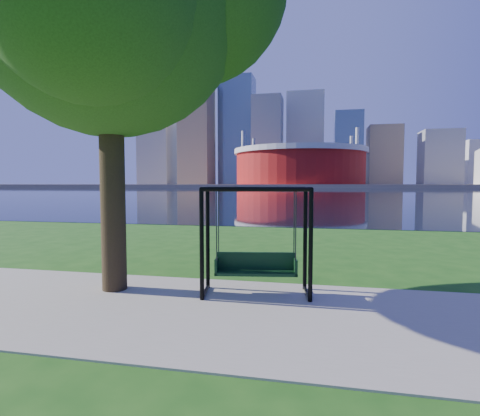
# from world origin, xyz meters

# --- Properties ---
(ground) EXTENTS (900.00, 900.00, 0.00)m
(ground) POSITION_xyz_m (0.00, 0.00, 0.00)
(ground) COLOR #1E5114
(ground) RESTS_ON ground
(path) EXTENTS (120.00, 4.00, 0.03)m
(path) POSITION_xyz_m (0.00, -0.50, 0.01)
(path) COLOR #9E937F
(path) RESTS_ON ground
(river) EXTENTS (900.00, 180.00, 0.02)m
(river) POSITION_xyz_m (0.00, 102.00, 0.01)
(river) COLOR black
(river) RESTS_ON ground
(far_bank) EXTENTS (900.00, 228.00, 2.00)m
(far_bank) POSITION_xyz_m (0.00, 306.00, 1.00)
(far_bank) COLOR #937F60
(far_bank) RESTS_ON ground
(stadium) EXTENTS (83.00, 83.00, 32.00)m
(stadium) POSITION_xyz_m (-10.00, 235.00, 14.23)
(stadium) COLOR maroon
(stadium) RESTS_ON far_bank
(skyline) EXTENTS (392.00, 66.00, 96.50)m
(skyline) POSITION_xyz_m (-4.27, 319.39, 35.89)
(skyline) COLOR gray
(skyline) RESTS_ON far_bank
(swing) EXTENTS (2.17, 1.20, 2.10)m
(swing) POSITION_xyz_m (0.33, 0.61, 1.02)
(swing) COLOR black
(swing) RESTS_ON ground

